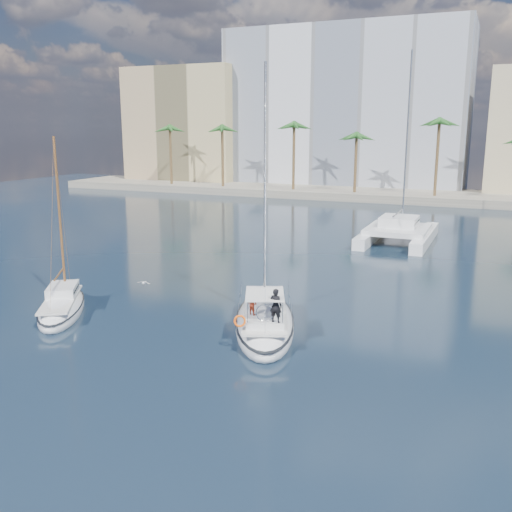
% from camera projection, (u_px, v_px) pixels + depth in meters
% --- Properties ---
extents(ground, '(160.00, 160.00, 0.00)m').
position_uv_depth(ground, '(240.00, 311.00, 35.53)').
color(ground, black).
rests_on(ground, ground).
extents(quay, '(120.00, 14.00, 1.20)m').
position_uv_depth(quay, '(400.00, 195.00, 90.15)').
color(quay, gray).
rests_on(quay, ground).
extents(building_modern, '(42.00, 16.00, 28.00)m').
position_uv_depth(building_modern, '(347.00, 110.00, 102.50)').
color(building_modern, silver).
rests_on(building_modern, ground).
extents(building_tan_left, '(22.00, 14.00, 22.00)m').
position_uv_depth(building_tan_left, '(190.00, 127.00, 110.97)').
color(building_tan_left, tan).
rests_on(building_tan_left, ground).
extents(palm_left, '(3.60, 3.60, 12.30)m').
position_uv_depth(palm_left, '(197.00, 132.00, 97.32)').
color(palm_left, brown).
rests_on(palm_left, ground).
extents(palm_centre, '(3.60, 3.60, 12.30)m').
position_uv_depth(palm_centre, '(399.00, 133.00, 84.40)').
color(palm_centre, brown).
rests_on(palm_centre, ground).
extents(main_sloop, '(7.03, 10.91, 15.49)m').
position_uv_depth(main_sloop, '(265.00, 321.00, 32.28)').
color(main_sloop, white).
rests_on(main_sloop, ground).
extents(small_sloop, '(6.25, 8.01, 11.33)m').
position_uv_depth(small_sloop, '(62.00, 307.00, 35.02)').
color(small_sloop, white).
rests_on(small_sloop, ground).
extents(catamaran, '(6.44, 12.75, 18.45)m').
position_uv_depth(catamaran, '(398.00, 230.00, 56.76)').
color(catamaran, white).
rests_on(catamaran, ground).
extents(seagull, '(0.99, 0.42, 0.18)m').
position_uv_depth(seagull, '(144.00, 283.00, 38.72)').
color(seagull, silver).
rests_on(seagull, ground).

